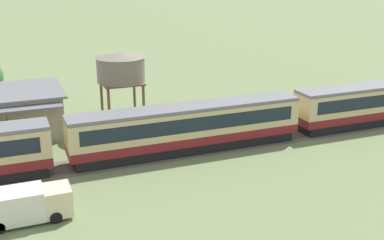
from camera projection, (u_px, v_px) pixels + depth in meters
name	position (u px, v px, depth m)	size (l,w,h in m)	color
passenger_train	(191.00, 126.00, 42.75)	(110.99, 3.01, 4.25)	maroon
railway_track	(201.00, 149.00, 43.85)	(184.25, 3.60, 0.04)	#665B51
station_building	(6.00, 113.00, 46.94)	(10.90, 9.86, 4.39)	#BCB293
water_tower	(121.00, 68.00, 47.78)	(5.00, 5.00, 7.78)	brown
delivery_truck_cream	(24.00, 205.00, 31.28)	(5.84, 2.25, 2.26)	beige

